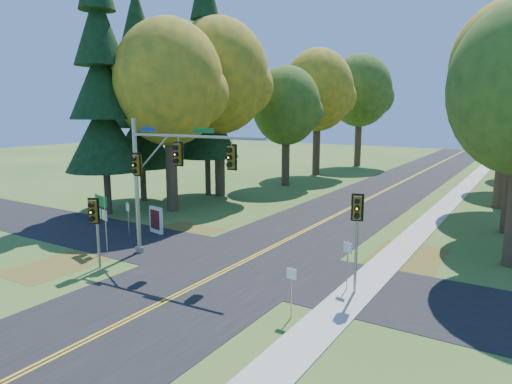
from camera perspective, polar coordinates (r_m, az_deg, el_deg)
The scene contains 26 objects.
ground at distance 21.64m, azimuth -4.84°, elevation -10.30°, with size 160.00×160.00×0.00m, color #33591F.
road_main at distance 21.64m, azimuth -4.84°, elevation -10.28°, with size 8.00×160.00×0.02m, color black.
road_cross at distance 23.17m, azimuth -1.84°, elevation -8.84°, with size 60.00×6.00×0.02m, color black.
centerline_left at distance 21.69m, azimuth -5.05°, elevation -10.19°, with size 0.10×160.00×0.01m, color gold.
centerline_right at distance 21.57m, azimuth -4.62°, elevation -10.29°, with size 0.10×160.00×0.01m, color gold.
sidewalk_east at distance 18.83m, azimuth 10.90°, elevation -13.58°, with size 1.60×160.00×0.06m, color #9E998E.
leaf_patch_w_near at distance 28.54m, azimuth -10.51°, elevation -5.33°, with size 4.00×6.00×0.00m, color brown.
leaf_patch_e at distance 24.05m, azimuth 17.51°, elevation -8.61°, with size 3.50×8.00×0.00m, color brown.
leaf_patch_w_far at distance 24.90m, azimuth -23.30°, elevation -8.34°, with size 3.00×5.00×0.00m, color brown.
tree_w_a at distance 34.67m, azimuth -10.68°, elevation 13.21°, with size 8.00×8.00×14.15m.
tree_w_b at distance 40.43m, azimuth -4.53°, elevation 14.15°, with size 8.60×8.60×15.38m.
tree_w_c at distance 46.10m, azimuth 3.91°, elevation 10.66°, with size 6.80×6.80×11.91m.
tree_w_d at distance 54.22m, azimuth 7.83°, elevation 12.46°, with size 8.20×8.20×14.56m.
tree_e_d at distance 49.13m, azimuth 29.01°, elevation 9.74°, with size 7.00×7.00×12.32m.
tree_w_e at distance 63.91m, azimuth 12.96°, elevation 12.21°, with size 8.40×8.40×14.97m.
pine_a at distance 34.76m, azimuth -18.74°, elevation 12.35°, with size 5.60×5.60×19.48m.
pine_b at distance 39.18m, azimuth -14.34°, elevation 10.77°, with size 5.60×5.60×17.31m.
pine_c at distance 40.93m, azimuth -6.24°, elevation 13.13°, with size 5.60×5.60×20.56m.
traffic_mast at distance 23.28m, azimuth -11.41°, elevation 2.67°, with size 7.88×0.94×7.15m.
east_signal_pole at distance 18.85m, azimuth 12.52°, elevation -3.28°, with size 0.49×0.58×4.29m.
ped_signal_pole at distance 22.88m, azimuth -19.54°, elevation -2.90°, with size 0.52×0.63×3.51m.
route_sign_cluster at distance 26.00m, azimuth -18.77°, elevation -2.27°, with size 1.41×0.43×3.12m.
info_kiosk at distance 29.00m, azimuth -12.38°, elevation -3.46°, with size 1.22×0.41×1.67m.
reg_sign_e_north at distance 19.77m, azimuth 11.38°, elevation -7.91°, with size 0.41×0.14×2.17m.
reg_sign_e_south at distance 16.97m, azimuth 4.45°, elevation -11.30°, with size 0.38×0.06×1.98m.
reg_sign_w at distance 27.84m, azimuth -15.70°, elevation -2.64°, with size 0.42×0.18×2.28m.
Camera 1 is at (12.23, -16.17, 7.57)m, focal length 32.00 mm.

